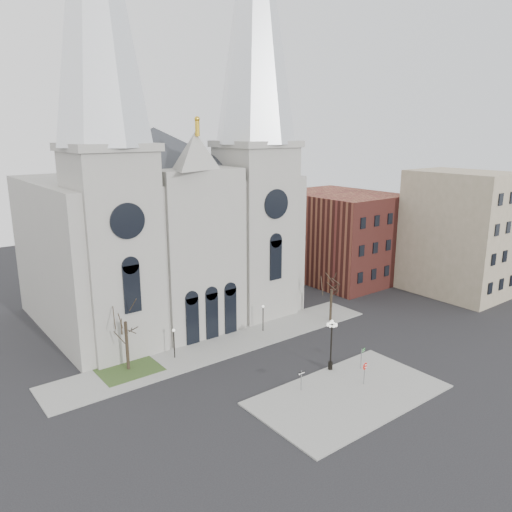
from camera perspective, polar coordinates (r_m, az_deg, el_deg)
ground at (r=49.49m, az=3.72°, el=-14.38°), size 160.00×160.00×0.00m
sidewalk_near at (r=48.26m, az=10.57°, el=-15.31°), size 18.00×10.00×0.14m
sidewalk_far at (r=57.27m, az=-3.66°, el=-10.14°), size 40.00×6.00×0.14m
grass_patch at (r=53.40m, az=-14.35°, el=-12.46°), size 6.00×5.00×0.18m
cathedral at (r=62.63m, az=-10.10°, el=9.25°), size 33.00×26.66×54.00m
bg_building_brick at (r=81.95m, az=9.45°, el=2.27°), size 14.00×18.00×14.00m
bg_building_tan at (r=78.57m, az=22.11°, el=2.40°), size 10.00×14.00×18.00m
tree_left at (r=51.22m, az=-14.73°, el=-6.94°), size 3.20×3.20×7.50m
tree_right at (r=63.37m, az=8.64°, el=-3.59°), size 3.20×3.20×6.00m
ped_lamp_left at (r=53.96m, az=-9.36°, el=-9.27°), size 0.32×0.32×3.26m
ped_lamp_right at (r=60.05m, az=0.81°, el=-6.60°), size 0.32×0.32×3.26m
stop_sign at (r=49.41m, az=12.31°, el=-12.42°), size 0.80×0.24×2.28m
globe_lamp at (r=50.90m, az=8.61°, el=-9.30°), size 1.49×1.49×5.33m
one_way_sign at (r=47.60m, az=5.21°, el=-13.59°), size 0.87×0.08×1.98m
street_name_sign at (r=52.48m, az=11.99°, el=-11.19°), size 0.68×0.21×2.16m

